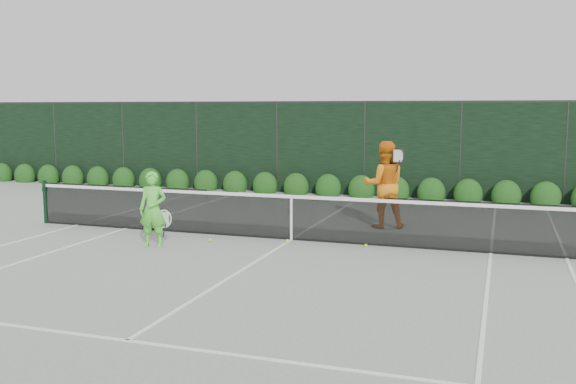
% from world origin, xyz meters
% --- Properties ---
extents(ground, '(80.00, 80.00, 0.00)m').
position_xyz_m(ground, '(0.00, 0.00, 0.00)').
color(ground, gray).
rests_on(ground, ground).
extents(tennis_net, '(12.90, 0.10, 1.07)m').
position_xyz_m(tennis_net, '(-0.02, 0.00, 0.53)').
color(tennis_net, black).
rests_on(tennis_net, ground).
extents(player_woman, '(0.66, 0.47, 1.55)m').
position_xyz_m(player_woman, '(-2.48, -1.53, 0.77)').
color(player_woman, '#57D63F').
rests_on(player_woman, ground).
extents(player_man, '(1.21, 1.07, 2.06)m').
position_xyz_m(player_man, '(1.62, 2.10, 1.03)').
color(player_man, orange).
rests_on(player_man, ground).
extents(court_lines, '(11.03, 23.83, 0.01)m').
position_xyz_m(court_lines, '(0.00, 0.00, 0.01)').
color(court_lines, white).
rests_on(court_lines, ground).
extents(windscreen_fence, '(32.00, 21.07, 3.06)m').
position_xyz_m(windscreen_fence, '(0.00, -2.71, 1.51)').
color(windscreen_fence, black).
rests_on(windscreen_fence, ground).
extents(hedge_row, '(31.66, 0.65, 0.94)m').
position_xyz_m(hedge_row, '(-0.00, 7.15, 0.23)').
color(hedge_row, '#13360E').
rests_on(hedge_row, ground).
extents(tennis_balls, '(3.34, 0.57, 0.07)m').
position_xyz_m(tennis_balls, '(0.03, -0.40, 0.03)').
color(tennis_balls, '#B9DD31').
rests_on(tennis_balls, ground).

